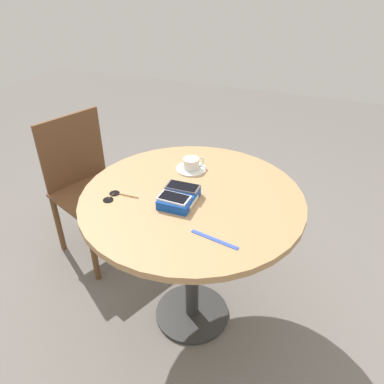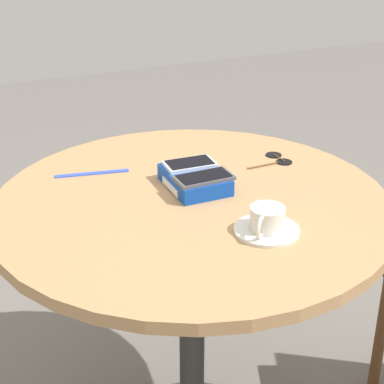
{
  "view_description": "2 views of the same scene",
  "coord_description": "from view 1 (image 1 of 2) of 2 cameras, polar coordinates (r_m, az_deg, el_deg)",
  "views": [
    {
      "loc": [
        -1.28,
        -0.49,
        1.7
      ],
      "look_at": [
        0.0,
        0.0,
        0.81
      ],
      "focal_mm": 35.0,
      "sensor_mm": 36.0,
      "label": 1
    },
    {
      "loc": [
        1.3,
        -0.57,
        1.5
      ],
      "look_at": [
        0.0,
        0.0,
        0.81
      ],
      "focal_mm": 60.0,
      "sensor_mm": 36.0,
      "label": 2
    }
  ],
  "objects": [
    {
      "name": "saucer",
      "position": [
        1.85,
        -0.13,
        3.54
      ],
      "size": [
        0.15,
        0.15,
        0.01
      ],
      "primitive_type": "cylinder",
      "color": "silver",
      "rests_on": "round_table"
    },
    {
      "name": "phone_white",
      "position": [
        1.56,
        -2.78,
        -0.9
      ],
      "size": [
        0.08,
        0.13,
        0.01
      ],
      "color": "silver",
      "rests_on": "phone_box"
    },
    {
      "name": "round_table",
      "position": [
        1.72,
        -0.0,
        -3.93
      ],
      "size": [
        0.99,
        0.99,
        0.79
      ],
      "color": "#2D2D2D",
      "rests_on": "ground_plane"
    },
    {
      "name": "chair_near_window",
      "position": [
        2.42,
        -15.33,
        0.94
      ],
      "size": [
        0.58,
        0.58,
        0.89
      ],
      "color": "brown",
      "rests_on": "ground_plane"
    },
    {
      "name": "ground_plane",
      "position": [
        2.19,
        -0.0,
        -18.05
      ],
      "size": [
        8.0,
        8.0,
        0.0
      ],
      "primitive_type": "plane",
      "color": "slate"
    },
    {
      "name": "lanyard_strap",
      "position": [
        1.41,
        3.42,
        -7.23
      ],
      "size": [
        0.05,
        0.2,
        0.0
      ],
      "primitive_type": "cube",
      "rotation": [
        0.0,
        0.0,
        1.38
      ],
      "color": "blue",
      "rests_on": "round_table"
    },
    {
      "name": "phone_gray",
      "position": [
        1.63,
        -1.43,
        0.79
      ],
      "size": [
        0.07,
        0.15,
        0.01
      ],
      "color": "#515156",
      "rests_on": "phone_box"
    },
    {
      "name": "sunglasses",
      "position": [
        1.68,
        -11.92,
        -0.67
      ],
      "size": [
        0.1,
        0.14,
        0.01
      ],
      "color": "black",
      "rests_on": "round_table"
    },
    {
      "name": "coffee_cup",
      "position": [
        1.83,
        -0.05,
        4.41
      ],
      "size": [
        0.09,
        0.09,
        0.05
      ],
      "color": "silver",
      "rests_on": "saucer"
    },
    {
      "name": "phone_box",
      "position": [
        1.6,
        -1.97,
        -0.89
      ],
      "size": [
        0.18,
        0.14,
        0.04
      ],
      "color": "#0F42AD",
      "rests_on": "round_table"
    }
  ]
}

